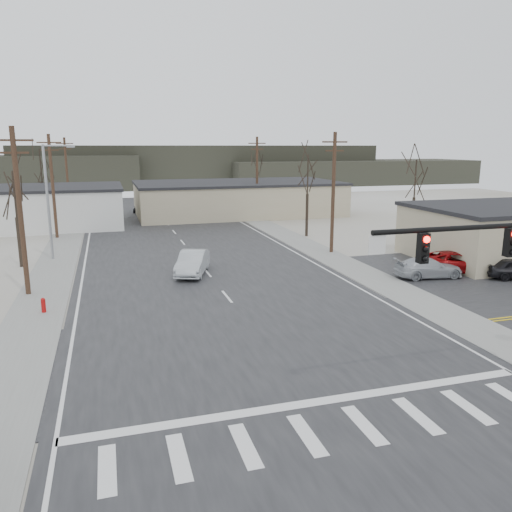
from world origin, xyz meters
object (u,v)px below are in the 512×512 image
(sedan_crossing, at_px, (193,263))
(car_far_a, at_px, (175,214))
(car_parked_red, at_px, (456,262))
(car_far_b, at_px, (140,208))
(fire_hydrant, at_px, (43,305))
(car_parked_silver, at_px, (428,268))

(sedan_crossing, bearing_deg, car_far_a, 105.01)
(sedan_crossing, height_order, car_parked_red, sedan_crossing)
(car_far_b, bearing_deg, fire_hydrant, -86.31)
(car_far_a, relative_size, car_parked_silver, 1.12)
(car_far_a, distance_m, car_far_b, 9.86)
(fire_hydrant, height_order, sedan_crossing, sedan_crossing)
(sedan_crossing, distance_m, car_parked_red, 18.79)
(car_far_b, bearing_deg, car_parked_silver, -53.65)
(sedan_crossing, height_order, car_far_b, sedan_crossing)
(sedan_crossing, bearing_deg, car_parked_silver, -0.01)
(fire_hydrant, distance_m, car_far_a, 34.42)
(fire_hydrant, bearing_deg, sedan_crossing, 33.26)
(car_far_a, bearing_deg, fire_hydrant, 49.47)
(fire_hydrant, distance_m, car_parked_silver, 24.51)
(fire_hydrant, bearing_deg, car_parked_red, 2.43)
(car_far_b, relative_size, car_parked_silver, 0.77)
(car_parked_red, bearing_deg, fire_hydrant, 114.77)
(sedan_crossing, relative_size, car_parked_silver, 1.06)
(sedan_crossing, bearing_deg, fire_hydrant, -126.86)
(fire_hydrant, xyz_separation_m, car_parked_red, (27.30, 1.16, 0.32))
(car_parked_red, bearing_deg, car_far_b, 47.92)
(fire_hydrant, height_order, car_far_a, car_far_a)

